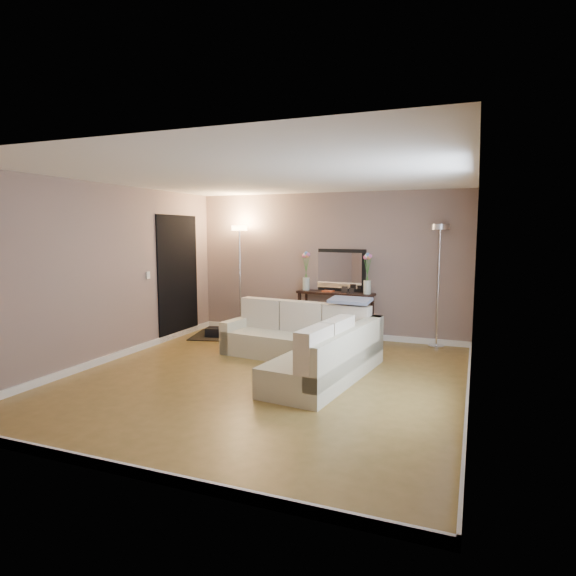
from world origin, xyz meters
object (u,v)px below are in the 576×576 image
(console_table, at_px, (331,312))
(floor_lamp_lit, at_px, (240,257))
(sectional_sofa, at_px, (307,345))
(floor_lamp_unlit, at_px, (439,261))

(console_table, distance_m, floor_lamp_lit, 2.01)
(sectional_sofa, height_order, floor_lamp_lit, floor_lamp_lit)
(floor_lamp_lit, xyz_separation_m, floor_lamp_unlit, (3.59, 0.08, 0.01))
(floor_lamp_lit, height_order, floor_lamp_unlit, floor_lamp_unlit)
(sectional_sofa, xyz_separation_m, floor_lamp_unlit, (1.62, 1.86, 1.12))
(floor_lamp_lit, bearing_deg, floor_lamp_unlit, 1.30)
(console_table, relative_size, floor_lamp_unlit, 0.70)
(sectional_sofa, height_order, floor_lamp_unlit, floor_lamp_unlit)
(floor_lamp_unlit, bearing_deg, floor_lamp_lit, -178.70)
(sectional_sofa, bearing_deg, floor_lamp_unlit, 48.93)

